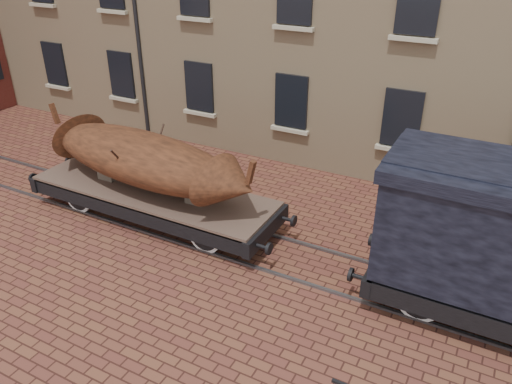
% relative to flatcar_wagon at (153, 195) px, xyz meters
% --- Properties ---
extents(ground, '(90.00, 90.00, 0.00)m').
position_rel_flatcar_wagon_xyz_m(ground, '(4.28, 0.00, -0.73)').
color(ground, '#582B22').
extents(rail_track, '(30.00, 1.52, 0.06)m').
position_rel_flatcar_wagon_xyz_m(rail_track, '(4.28, 0.00, -0.70)').
color(rail_track, '#59595E').
rests_on(rail_track, ground).
extents(flatcar_wagon, '(7.75, 2.10, 1.17)m').
position_rel_flatcar_wagon_xyz_m(flatcar_wagon, '(0.00, 0.00, 0.00)').
color(flatcar_wagon, brown).
rests_on(flatcar_wagon, ground).
extents(iron_boat, '(7.19, 2.66, 1.70)m').
position_rel_flatcar_wagon_xyz_m(iron_boat, '(-0.25, 0.00, 1.05)').
color(iron_boat, brown).
rests_on(iron_boat, flatcar_wagon).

